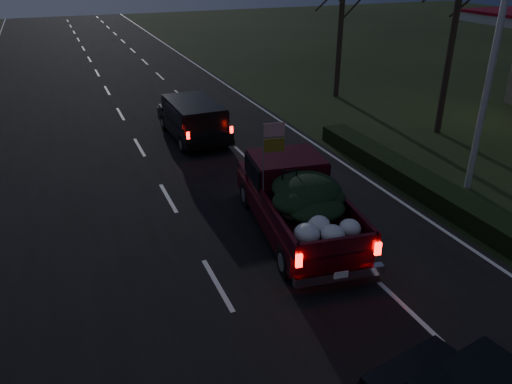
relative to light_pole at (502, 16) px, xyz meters
name	(u,v)px	position (x,y,z in m)	size (l,w,h in m)	color
ground	(217,285)	(-9.50, -2.00, -5.48)	(120.00, 120.00, 0.00)	black
road_asphalt	(217,285)	(-9.50, -2.00, -5.47)	(14.00, 120.00, 0.02)	black
hedge_row	(408,176)	(-1.70, 1.00, -5.18)	(1.00, 10.00, 0.60)	black
light_pole	(502,16)	(0.00, 0.00, 0.00)	(0.50, 0.90, 9.16)	silver
pickup_truck	(297,197)	(-6.64, -0.41, -4.40)	(2.79, 5.75, 2.90)	#400811
lead_suv	(193,116)	(-7.14, 8.17, -4.48)	(2.01, 4.66, 1.33)	black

